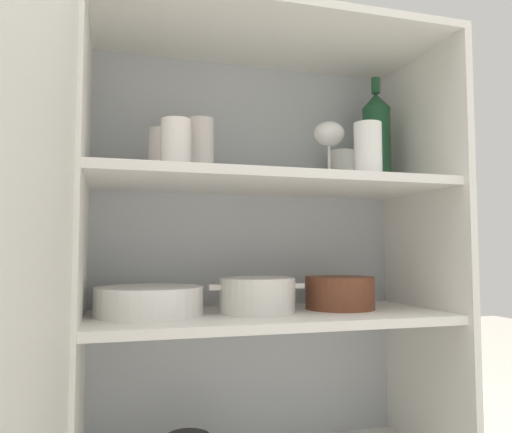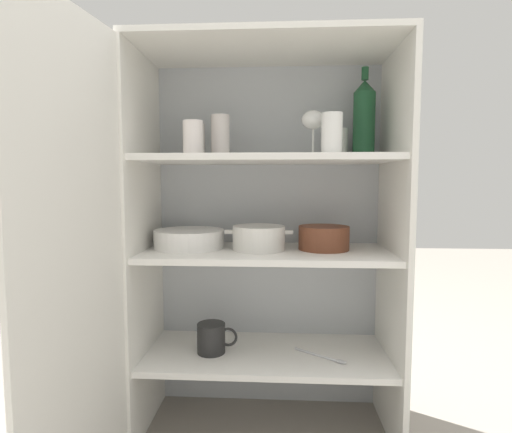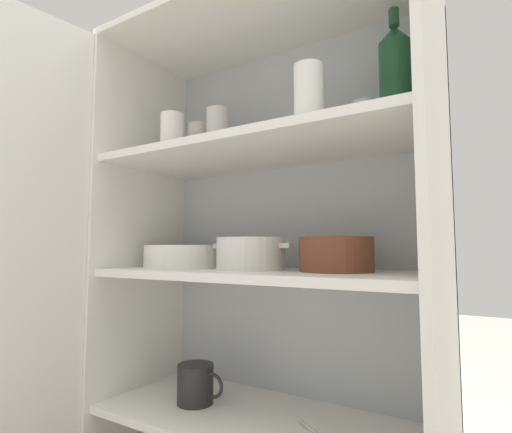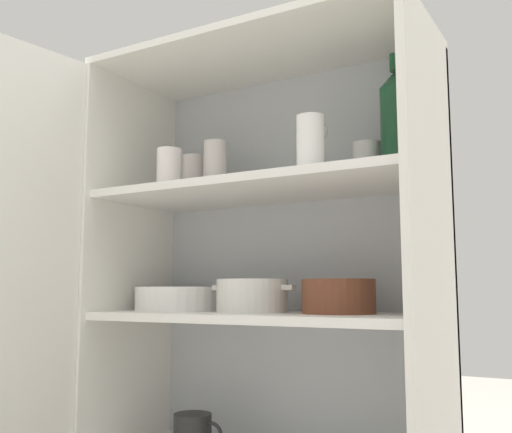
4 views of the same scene
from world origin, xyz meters
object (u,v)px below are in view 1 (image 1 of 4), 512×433
plate_stack_white (149,301)px  casserole_dish (257,295)px  wine_bottle (377,139)px  mixing_bowl_large (340,291)px

plate_stack_white → casserole_dish: size_ratio=1.05×
wine_bottle → mixing_bowl_large: (-0.13, -0.04, -0.40)m
casserole_dish → plate_stack_white: bearing=173.5°
wine_bottle → casserole_dish: bearing=-169.6°
mixing_bowl_large → casserole_dish: casserole_dish is taller
plate_stack_white → casserole_dish: 0.24m
mixing_bowl_large → casserole_dish: bearing=-174.5°
plate_stack_white → mixing_bowl_large: size_ratio=1.41×
mixing_bowl_large → casserole_dish: (-0.22, -0.02, -0.00)m
wine_bottle → casserole_dish: 0.54m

